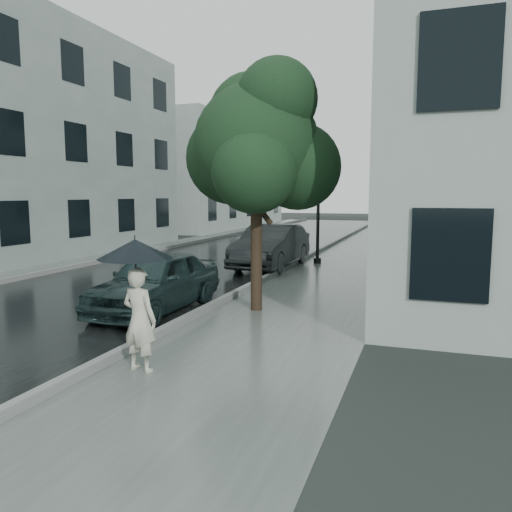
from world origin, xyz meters
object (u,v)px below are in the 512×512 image
at_px(street_tree, 258,145).
at_px(car_far, 271,246).
at_px(car_near, 156,281).
at_px(pedestrian, 140,320).
at_px(lamp_post, 314,186).

distance_m(street_tree, car_far, 6.98).
xyz_separation_m(street_tree, car_near, (-2.06, -0.91, -2.95)).
xyz_separation_m(pedestrian, car_near, (-1.73, 3.42, -0.10)).
xyz_separation_m(pedestrian, street_tree, (0.33, 4.33, 2.85)).
distance_m(lamp_post, car_near, 9.05).
bearing_deg(street_tree, pedestrian, -94.40).
height_order(lamp_post, car_near, lamp_post).
bearing_deg(car_near, car_far, 88.09).
height_order(lamp_post, car_far, lamp_post).
height_order(car_near, car_far, car_far).
relative_size(pedestrian, lamp_post, 0.31).
distance_m(pedestrian, car_far, 10.57).
bearing_deg(car_far, pedestrian, -81.42).
relative_size(street_tree, car_far, 1.17).
relative_size(street_tree, car_near, 1.38).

